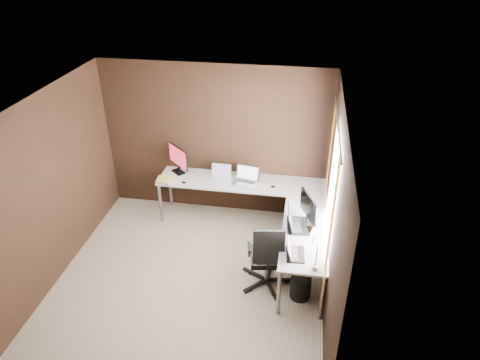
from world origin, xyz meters
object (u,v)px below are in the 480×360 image
Objects in this scene: desk_lamp at (312,243)px; office_chair at (267,267)px; laptop_black_small at (293,252)px; laptop_silver at (246,179)px; laptop_black_big at (295,222)px; monitor_left at (178,158)px; monitor_right at (309,208)px; drawer_pedestal at (300,222)px; wastebasket at (300,287)px; book_stack at (164,180)px; laptop_white at (221,175)px.

desk_lamp is 0.54× the size of office_chair.
laptop_black_small is 0.61m from office_chair.
office_chair reaches higher than laptop_silver.
laptop_black_big is at bearing 116.16° from desk_lamp.
monitor_left is 0.94× the size of monitor_right.
monitor_left is at bearing 166.36° from drawer_pedestal.
drawer_pedestal is 1.95× the size of wastebasket.
laptop_black_small is at bearing 0.30° from monitor_left.
laptop_black_big is at bearing -41.71° from laptop_silver.
laptop_silver is at bearing 22.26° from monitor_right.
laptop_black_small is 0.39m from desk_lamp.
book_stack reaches higher than drawer_pedestal.
monitor_right is at bearing -62.97° from laptop_black_big.
monitor_left is 1.09× the size of laptop_silver.
office_chair is (0.92, -1.49, -0.48)m from laptop_white.
laptop_black_big reaches higher than book_stack.
wastebasket is at bearing 3.00° from monitor_left.
book_stack is 2.20m from office_chair.
monitor_right is 1.04m from wastebasket.
wastebasket is (2.23, -1.37, -0.61)m from book_stack.
laptop_silver is at bearing 121.12° from wastebasket.
book_stack is at bearing 176.03° from drawer_pedestal.
desk_lamp is at bearing -70.87° from wastebasket.
monitor_left is at bearing 66.56° from book_stack.
book_stack is (-2.16, 0.15, 0.46)m from drawer_pedestal.
monitor_right is 0.96m from office_chair.
laptop_black_small is 1.08× the size of wastebasket.
monitor_left is at bearing -176.67° from laptop_silver.
laptop_silver is at bearing 130.34° from desk_lamp.
desk_lamp reaches higher than wastebasket.
monitor_left is at bearing 54.38° from laptop_black_big.
wastebasket is (-0.03, -0.64, -0.82)m from monitor_right.
laptop_black_big is at bearing -4.26° from laptop_black_small.
laptop_black_big is 1.32× the size of laptop_black_small.
laptop_white is 0.43m from laptop_silver.
laptop_silver is 1.32m from laptop_black_big.
book_stack reaches higher than wastebasket.
laptop_black_big is 2.25m from book_stack.
laptop_black_small reaches higher than book_stack.
drawer_pedestal is at bearing 61.17° from office_chair.
laptop_black_big is (1.95, -1.17, -0.20)m from monitor_left.
laptop_black_small is 0.61× the size of desk_lamp.
monitor_right is at bearing 103.81° from desk_lamp.
laptop_black_small is at bearing 175.84° from laptop_black_big.
monitor_right is at bearing 15.43° from monitor_left.
wastebasket is (0.13, 0.05, -0.62)m from laptop_black_small.
laptop_black_big is (-0.07, -0.68, 0.49)m from drawer_pedestal.
office_chair reaches higher than drawer_pedestal.
desk_lamp reaches higher than laptop_black_small.
drawer_pedestal is at bearing -14.66° from monitor_right.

